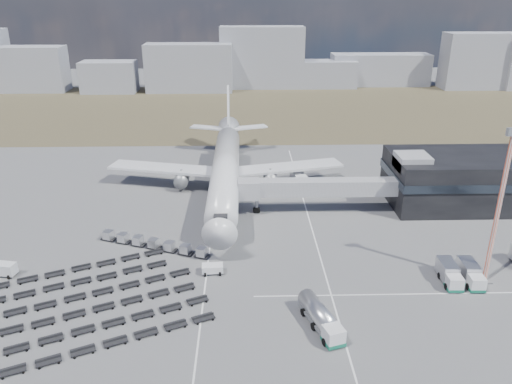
{
  "coord_description": "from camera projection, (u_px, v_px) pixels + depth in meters",
  "views": [
    {
      "loc": [
        3.79,
        -67.35,
        40.12
      ],
      "look_at": [
        6.12,
        21.14,
        4.0
      ],
      "focal_mm": 35.0,
      "sensor_mm": 36.0,
      "label": 1
    }
  ],
  "objects": [
    {
      "name": "fuel_tanker",
      "position": [
        321.0,
        318.0,
        63.16
      ],
      "size": [
        5.07,
        9.58,
        3.01
      ],
      "rotation": [
        0.0,
        0.0,
        0.31
      ],
      "color": "silver",
      "rests_on": "ground"
    },
    {
      "name": "ground",
      "position": [
        220.0,
        268.0,
        77.41
      ],
      "size": [
        420.0,
        420.0,
        0.0
      ],
      "primitive_type": "plane",
      "color": "#565659",
      "rests_on": "ground"
    },
    {
      "name": "uld_row",
      "position": [
        154.0,
        243.0,
        82.76
      ],
      "size": [
        19.29,
        8.64,
        1.56
      ],
      "rotation": [
        0.0,
        0.0,
        -0.37
      ],
      "color": "black",
      "rests_on": "ground"
    },
    {
      "name": "lane_markings",
      "position": [
        282.0,
        257.0,
        80.42
      ],
      "size": [
        47.12,
        110.0,
        0.01
      ],
      "color": "silver",
      "rests_on": "ground"
    },
    {
      "name": "baggage_dollies",
      "position": [
        87.0,
        304.0,
        67.95
      ],
      "size": [
        34.73,
        31.14,
        0.68
      ],
      "rotation": [
        0.0,
        0.0,
        0.42
      ],
      "color": "black",
      "rests_on": "ground"
    },
    {
      "name": "terminal",
      "position": [
        466.0,
        179.0,
        98.76
      ],
      "size": [
        30.4,
        16.4,
        11.0
      ],
      "color": "black",
      "rests_on": "ground"
    },
    {
      "name": "skyline",
      "position": [
        262.0,
        65.0,
        212.57
      ],
      "size": [
        296.42,
        25.59,
        25.56
      ],
      "color": "#8F919C",
      "rests_on": "ground"
    },
    {
      "name": "pushback_tug",
      "position": [
        213.0,
        269.0,
        75.58
      ],
      "size": [
        3.28,
        1.98,
        1.44
      ],
      "primitive_type": "cube",
      "rotation": [
        0.0,
        0.0,
        0.06
      ],
      "color": "silver",
      "rests_on": "ground"
    },
    {
      "name": "floodlight_mast",
      "position": [
        498.0,
        209.0,
        69.39
      ],
      "size": [
        2.23,
        1.8,
        23.37
      ],
      "rotation": [
        0.0,
        0.0,
        0.27
      ],
      "color": "#D24421",
      "rests_on": "ground"
    },
    {
      "name": "service_trucks_near",
      "position": [
        460.0,
        274.0,
        73.09
      ],
      "size": [
        5.55,
        6.57,
        2.57
      ],
      "rotation": [
        0.0,
        0.0,
        -0.03
      ],
      "color": "silver",
      "rests_on": "ground"
    },
    {
      "name": "jet_bridge",
      "position": [
        307.0,
        188.0,
        94.79
      ],
      "size": [
        30.3,
        3.8,
        7.05
      ],
      "color": "#939399",
      "rests_on": "ground"
    },
    {
      "name": "utility_van",
      "position": [
        3.0,
        269.0,
        74.9
      ],
      "size": [
        4.08,
        2.42,
        2.08
      ],
      "primitive_type": "cube",
      "rotation": [
        0.0,
        0.0,
        -0.19
      ],
      "color": "silver",
      "rests_on": "ground"
    },
    {
      "name": "catering_truck",
      "position": [
        299.0,
        180.0,
        109.0
      ],
      "size": [
        3.58,
        6.44,
        2.79
      ],
      "rotation": [
        0.0,
        0.0,
        0.19
      ],
      "color": "silver",
      "rests_on": "ground"
    },
    {
      "name": "airliner",
      "position": [
        226.0,
        167.0,
        105.37
      ],
      "size": [
        51.59,
        64.53,
        17.62
      ],
      "color": "silver",
      "rests_on": "ground"
    },
    {
      "name": "grass_strip",
      "position": [
        233.0,
        109.0,
        179.22
      ],
      "size": [
        420.0,
        90.0,
        0.01
      ],
      "primitive_type": "cube",
      "color": "#48402B",
      "rests_on": "ground"
    }
  ]
}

